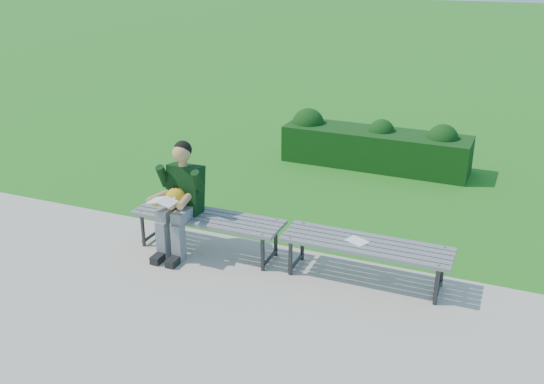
{
  "coord_description": "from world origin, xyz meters",
  "views": [
    {
      "loc": [
        2.53,
        -6.08,
        3.34
      ],
      "look_at": [
        0.09,
        -0.26,
        0.81
      ],
      "focal_mm": 40.0,
      "sensor_mm": 36.0,
      "label": 1
    }
  ],
  "objects_px": {
    "bench_left": "(208,220)",
    "seated_boy": "(180,195)",
    "paper_sheet": "(357,241)",
    "hedge": "(373,145)",
    "bench_right": "(366,248)"
  },
  "relations": [
    {
      "from": "bench_left",
      "to": "seated_boy",
      "type": "bearing_deg",
      "value": -162.71
    },
    {
      "from": "bench_left",
      "to": "paper_sheet",
      "type": "height_order",
      "value": "bench_left"
    },
    {
      "from": "hedge",
      "to": "bench_right",
      "type": "bearing_deg",
      "value": -77.28
    },
    {
      "from": "bench_right",
      "to": "seated_boy",
      "type": "bearing_deg",
      "value": -176.71
    },
    {
      "from": "hedge",
      "to": "paper_sheet",
      "type": "bearing_deg",
      "value": -78.74
    },
    {
      "from": "bench_right",
      "to": "paper_sheet",
      "type": "distance_m",
      "value": 0.12
    },
    {
      "from": "bench_right",
      "to": "seated_boy",
      "type": "distance_m",
      "value": 2.2
    },
    {
      "from": "bench_right",
      "to": "paper_sheet",
      "type": "xyz_separation_m",
      "value": [
        -0.1,
        0.0,
        0.06
      ]
    },
    {
      "from": "seated_boy",
      "to": "paper_sheet",
      "type": "height_order",
      "value": "seated_boy"
    },
    {
      "from": "bench_right",
      "to": "hedge",
      "type": "bearing_deg",
      "value": 102.72
    },
    {
      "from": "seated_boy",
      "to": "hedge",
      "type": "bearing_deg",
      "value": 71.14
    },
    {
      "from": "seated_boy",
      "to": "paper_sheet",
      "type": "bearing_deg",
      "value": 3.45
    },
    {
      "from": "bench_left",
      "to": "bench_right",
      "type": "distance_m",
      "value": 1.88
    },
    {
      "from": "bench_right",
      "to": "paper_sheet",
      "type": "relative_size",
      "value": 6.74
    },
    {
      "from": "bench_right",
      "to": "paper_sheet",
      "type": "bearing_deg",
      "value": 180.0
    }
  ]
}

